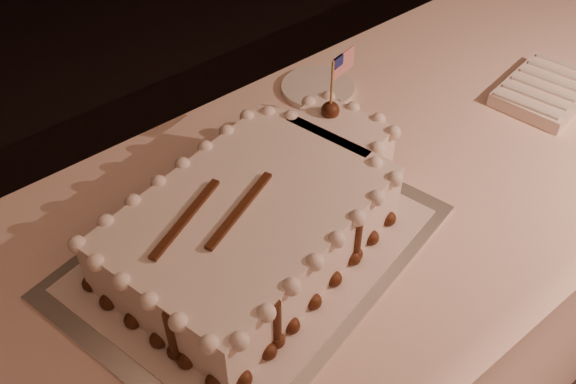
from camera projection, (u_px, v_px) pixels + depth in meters
banquet_table at (336, 311)px, 1.46m from camera, size 2.40×0.80×0.75m
cake_board at (252, 250)px, 1.09m from camera, size 0.69×0.58×0.01m
doily at (252, 249)px, 1.09m from camera, size 0.62×0.52×0.00m
sheet_cake at (263, 215)px, 1.07m from camera, size 0.59×0.41×0.23m
napkin_stack at (545, 91)px, 1.41m from camera, size 0.25×0.20×0.04m
side_plate at (318, 88)px, 1.43m from camera, size 0.16×0.16×0.01m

